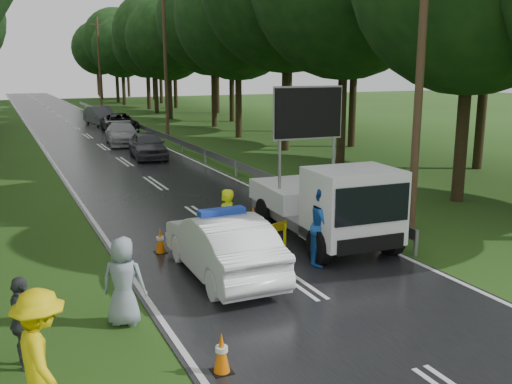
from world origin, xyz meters
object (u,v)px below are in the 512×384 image
barrier (253,239)px  police_sedan (222,245)px  work_truck (328,203)px  officer (226,223)px  queue_car_first (148,145)px  queue_car_fourth (100,116)px  queue_car_third (120,123)px  queue_car_second (122,134)px  civilian (325,226)px

barrier → police_sedan: bearing=174.9°
work_truck → officer: bearing=-178.0°
queue_car_first → queue_car_fourth: size_ratio=0.89×
queue_car_fourth → work_truck: bearing=-97.8°
police_sedan → queue_car_first: police_sedan is taller
police_sedan → work_truck: size_ratio=0.83×
officer → police_sedan: bearing=26.2°
queue_car_first → queue_car_third: queue_car_first is taller
barrier → queue_car_third: bearing=65.8°
work_truck → queue_car_third: work_truck is taller
barrier → queue_car_second: bearing=67.1°
police_sedan → officer: officer is taller
queue_car_first → barrier: bearing=-91.2°
civilian → queue_car_third: bearing=46.2°
queue_car_fourth → officer: bearing=-102.7°
police_sedan → officer: 1.35m
queue_car_first → queue_car_second: queue_car_first is taller
civilian → queue_car_second: bearing=48.4°
officer → civilian: civilian is taller
barrier → officer: size_ratio=1.25×
queue_car_first → queue_car_third: 12.94m
queue_car_second → civilian: bearing=-85.2°
work_truck → queue_car_third: size_ratio=1.09×
queue_car_fourth → barrier: bearing=-102.1°
queue_car_second → queue_car_third: bearing=84.8°
barrier → civilian: bearing=-34.6°
queue_car_third → queue_car_second: bearing=-96.6°
queue_car_third → officer: bearing=-92.8°
civilian → queue_car_third: civilian is taller
police_sedan → barrier: size_ratio=2.01×
work_truck → civilian: work_truck is taller
work_truck → queue_car_second: bearing=95.5°
civilian → queue_car_third: 31.18m
queue_car_second → queue_car_fourth: bearing=91.1°
barrier → officer: officer is taller
barrier → queue_car_first: 17.86m
officer → queue_car_second: officer is taller
civilian → queue_car_fourth: size_ratio=0.42×
police_sedan → barrier: police_sedan is taller
work_truck → barrier: (-2.72, -0.94, -0.41)m
work_truck → queue_car_first: (-0.80, 16.82, -0.44)m
officer → queue_car_second: 22.86m
police_sedan → queue_car_second: police_sedan is taller
work_truck → barrier: 2.91m
queue_car_second → officer: bearing=-90.3°
work_truck → civilian: bearing=-121.4°
officer → queue_car_second: (2.14, 22.76, -0.22)m
barrier → queue_car_third: (3.10, 30.65, -0.04)m
work_truck → civilian: (-0.99, -1.44, -0.16)m
police_sedan → queue_car_first: bearing=-98.0°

